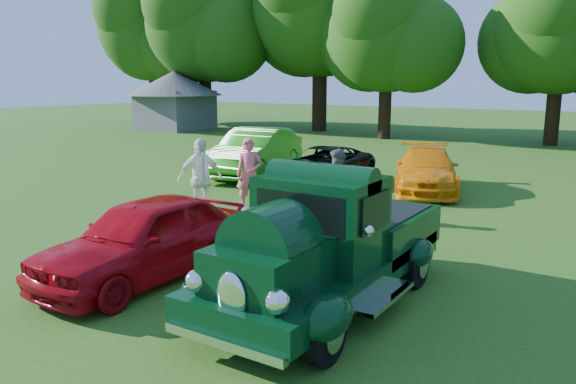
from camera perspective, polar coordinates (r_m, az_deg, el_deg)
The scene contains 11 objects.
ground at distance 9.37m, azimuth -3.15°, elevation -9.53°, with size 120.00×120.00×0.00m, color #284E12.
hero_pickup at distance 8.48m, azimuth 4.11°, elevation -5.67°, with size 2.36×5.07×1.98m.
red_convertible at distance 9.83m, azimuth -14.24°, elevation -4.55°, with size 1.66×4.12×1.40m, color #A50711.
back_car_lime at distance 19.82m, azimuth -3.35°, elevation 4.06°, with size 1.75×5.02×1.65m, color #29A616.
back_car_black at distance 18.14m, azimuth 3.55°, elevation 2.67°, with size 2.00×4.34×1.21m, color black.
back_car_orange at distance 17.58m, azimuth 13.87°, elevation 2.21°, with size 1.80×4.44×1.29m, color orange.
spectator_pink at distance 14.59m, azimuth -3.94°, elevation 1.84°, with size 0.68×0.45×1.86m, color #EE6270.
spectator_grey at distance 13.62m, azimuth 4.97°, elevation 0.81°, with size 0.83×0.65×1.71m, color slate.
spectator_white at distance 13.72m, azimuth -8.90°, elevation 1.35°, with size 1.15×0.48×1.97m, color white.
gazebo at distance 39.07m, azimuth -11.43°, elevation 9.76°, with size 6.40×6.40×3.90m.
tree_line at distance 32.30m, azimuth 22.89°, elevation 16.91°, with size 63.10×10.44×12.22m.
Camera 1 is at (5.16, -7.07, 3.34)m, focal length 35.00 mm.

